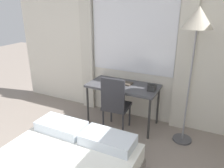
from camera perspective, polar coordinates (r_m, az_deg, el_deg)
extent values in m
cube|color=silver|center=(3.81, 4.89, 10.60)|extent=(4.87, 0.05, 2.70)
cube|color=white|center=(3.73, 5.37, 14.25)|extent=(1.47, 0.01, 1.50)
cube|color=beige|center=(4.12, -6.62, 10.62)|extent=(0.24, 0.06, 2.60)
cube|color=beige|center=(3.52, 18.50, 7.94)|extent=(0.24, 0.06, 2.60)
cube|color=#4C4C51|center=(3.63, 2.92, -0.52)|extent=(1.17, 0.59, 0.04)
cylinder|color=#333333|center=(3.80, -6.35, -5.54)|extent=(0.04, 0.04, 0.68)
cylinder|color=#333333|center=(3.40, 9.64, -9.09)|extent=(0.04, 0.04, 0.68)
cylinder|color=#333333|center=(4.20, -2.64, -2.78)|extent=(0.04, 0.04, 0.68)
cylinder|color=#333333|center=(3.84, 11.89, -5.59)|extent=(0.04, 0.04, 0.68)
cube|color=#333338|center=(3.58, 1.27, -5.77)|extent=(0.43, 0.43, 0.05)
cube|color=#333338|center=(3.31, 0.18, -2.77)|extent=(0.38, 0.06, 0.50)
cylinder|color=#333338|center=(3.60, -2.30, -9.59)|extent=(0.03, 0.03, 0.39)
cylinder|color=#333338|center=(3.50, 2.86, -10.66)|extent=(0.03, 0.03, 0.39)
cylinder|color=#333338|center=(3.88, -0.20, -7.24)|extent=(0.03, 0.03, 0.39)
cylinder|color=#333338|center=(3.77, 4.62, -8.14)|extent=(0.03, 0.03, 0.39)
cube|color=silver|center=(2.82, -13.08, -10.66)|extent=(0.60, 0.32, 0.12)
cube|color=silver|center=(2.51, -1.10, -14.34)|extent=(0.60, 0.32, 0.12)
cylinder|color=#4C4C51|center=(3.66, 17.82, -13.56)|extent=(0.28, 0.28, 0.03)
cylinder|color=gray|center=(3.27, 19.43, -1.19)|extent=(0.02, 0.02, 1.66)
cone|color=beige|center=(3.07, 21.66, 15.88)|extent=(0.39, 0.39, 0.28)
cube|color=#2D2D2D|center=(3.43, 10.37, -0.92)|extent=(0.11, 0.13, 0.09)
cube|color=#2D2D2D|center=(3.41, 10.43, -0.01)|extent=(0.13, 0.05, 0.02)
cube|color=#4C4238|center=(3.68, 3.01, 0.35)|extent=(0.31, 0.19, 0.02)
cube|color=white|center=(3.68, 3.01, 0.42)|extent=(0.29, 0.18, 0.01)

